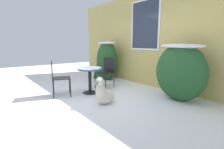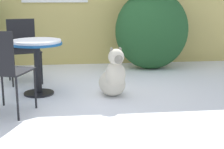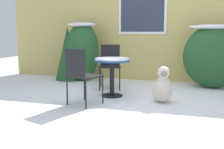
# 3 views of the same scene
# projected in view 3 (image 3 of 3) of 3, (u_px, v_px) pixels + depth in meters

# --- Properties ---
(ground_plane) EXTENTS (16.00, 16.00, 0.00)m
(ground_plane) POSITION_uv_depth(u_px,v_px,m) (131.00, 99.00, 5.23)
(ground_plane) COLOR white
(house_wall) EXTENTS (8.00, 0.10, 3.09)m
(house_wall) POSITION_uv_depth(u_px,v_px,m) (151.00, 19.00, 7.08)
(house_wall) COLOR tan
(house_wall) RESTS_ON ground_plane
(shrub_left) EXTENTS (0.85, 0.79, 1.49)m
(shrub_left) POSITION_uv_depth(u_px,v_px,m) (82.00, 50.00, 7.16)
(shrub_left) COLOR #235128
(shrub_left) RESTS_ON ground_plane
(shrub_middle) EXTENTS (1.33, 0.74, 1.41)m
(shrub_middle) POSITION_uv_depth(u_px,v_px,m) (214.00, 55.00, 6.17)
(shrub_middle) COLOR #235128
(shrub_middle) RESTS_ON ground_plane
(evergreen_bush) EXTENTS (0.66, 0.66, 1.39)m
(evergreen_bush) POSITION_uv_depth(u_px,v_px,m) (68.00, 53.00, 7.28)
(evergreen_bush) COLOR #235128
(evergreen_bush) RESTS_ON ground_plane
(patio_table) EXTENTS (0.68, 0.68, 0.74)m
(patio_table) POSITION_uv_depth(u_px,v_px,m) (112.00, 66.00, 5.38)
(patio_table) COLOR black
(patio_table) RESTS_ON ground_plane
(patio_chair_near_table) EXTENTS (0.58, 0.58, 0.96)m
(patio_chair_near_table) POSITION_uv_depth(u_px,v_px,m) (110.00, 64.00, 6.20)
(patio_chair_near_table) COLOR black
(patio_chair_near_table) RESTS_ON ground_plane
(patio_chair_far_side) EXTENTS (0.60, 0.60, 0.96)m
(patio_chair_far_side) POSITION_uv_depth(u_px,v_px,m) (81.00, 73.00, 4.70)
(patio_chair_far_side) COLOR black
(patio_chair_far_side) RESTS_ON ground_plane
(dog) EXTENTS (0.43, 0.67, 0.68)m
(dog) POSITION_uv_depth(u_px,v_px,m) (162.00, 89.00, 4.93)
(dog) COLOR beige
(dog) RESTS_ON ground_plane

